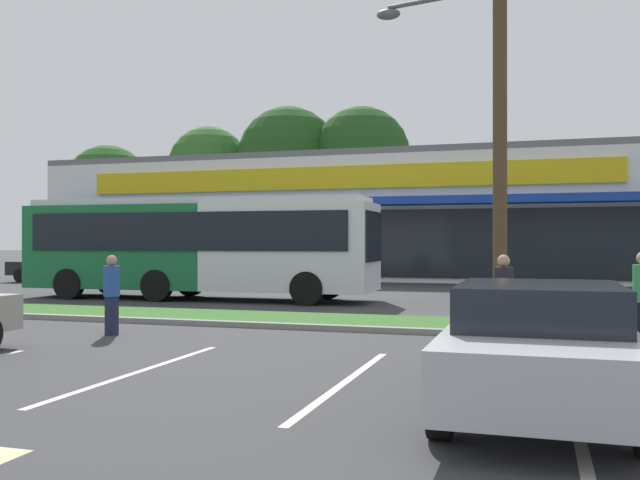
{
  "coord_description": "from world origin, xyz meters",
  "views": [
    {
      "loc": [
        6.3,
        -1.24,
        1.88
      ],
      "look_at": [
        0.28,
        18.1,
        1.92
      ],
      "focal_mm": 39.04,
      "sensor_mm": 36.0,
      "label": 1
    }
  ],
  "objects_px": {
    "utility_pole": "(493,76)",
    "pedestrian_mid": "(504,301)",
    "car_1": "(59,266)",
    "car_0": "(539,344)",
    "city_bus": "(199,245)",
    "pedestrian_by_pole": "(112,295)"
  },
  "relations": [
    {
      "from": "car_0",
      "to": "car_1",
      "type": "height_order",
      "value": "car_1"
    },
    {
      "from": "car_1",
      "to": "pedestrian_by_pole",
      "type": "relative_size",
      "value": 2.81
    },
    {
      "from": "utility_pole",
      "to": "pedestrian_mid",
      "type": "relative_size",
      "value": 6.17
    },
    {
      "from": "city_bus",
      "to": "pedestrian_by_pole",
      "type": "distance_m",
      "value": 8.64
    },
    {
      "from": "car_0",
      "to": "city_bus",
      "type": "bearing_deg",
      "value": 40.51
    },
    {
      "from": "car_1",
      "to": "utility_pole",
      "type": "bearing_deg",
      "value": 149.84
    },
    {
      "from": "car_0",
      "to": "utility_pole",
      "type": "bearing_deg",
      "value": 7.15
    },
    {
      "from": "pedestrian_mid",
      "to": "car_1",
      "type": "bearing_deg",
      "value": -71.27
    },
    {
      "from": "utility_pole",
      "to": "car_0",
      "type": "bearing_deg",
      "value": -82.85
    },
    {
      "from": "city_bus",
      "to": "car_0",
      "type": "distance_m",
      "value": 16.18
    },
    {
      "from": "city_bus",
      "to": "pedestrian_by_pole",
      "type": "bearing_deg",
      "value": -75.9
    },
    {
      "from": "car_1",
      "to": "pedestrian_by_pole",
      "type": "height_order",
      "value": "pedestrian_by_pole"
    },
    {
      "from": "utility_pole",
      "to": "car_1",
      "type": "relative_size",
      "value": 2.25
    },
    {
      "from": "utility_pole",
      "to": "pedestrian_mid",
      "type": "height_order",
      "value": "utility_pole"
    },
    {
      "from": "car_1",
      "to": "pedestrian_mid",
      "type": "bearing_deg",
      "value": 145.01
    },
    {
      "from": "car_1",
      "to": "pedestrian_by_pole",
      "type": "xyz_separation_m",
      "value": [
        12.84,
        -14.91,
        0.06
      ]
    },
    {
      "from": "car_0",
      "to": "pedestrian_by_pole",
      "type": "height_order",
      "value": "pedestrian_by_pole"
    },
    {
      "from": "city_bus",
      "to": "car_1",
      "type": "bearing_deg",
      "value": 146.2
    },
    {
      "from": "pedestrian_by_pole",
      "to": "pedestrian_mid",
      "type": "distance_m",
      "value": 7.61
    },
    {
      "from": "utility_pole",
      "to": "pedestrian_by_pole",
      "type": "bearing_deg",
      "value": -156.07
    },
    {
      "from": "car_0",
      "to": "pedestrian_by_pole",
      "type": "bearing_deg",
      "value": 63.87
    },
    {
      "from": "car_0",
      "to": "pedestrian_mid",
      "type": "relative_size",
      "value": 2.85
    }
  ]
}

